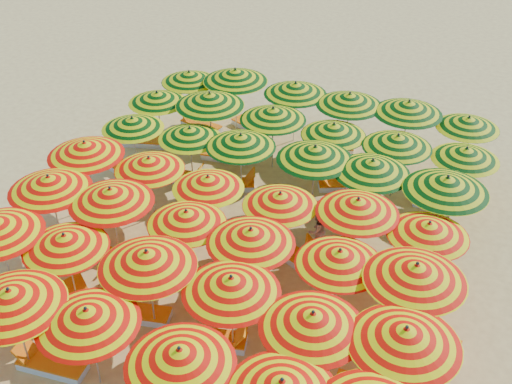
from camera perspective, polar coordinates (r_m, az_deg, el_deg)
ground at (r=19.80m, az=-0.55°, el=-4.58°), size 120.00×120.00×0.00m
umbrella_1 at (r=15.65m, az=-21.00°, el=-8.78°), size 2.62×2.62×2.66m
umbrella_2 at (r=14.88m, az=-14.79°, el=-10.67°), size 2.90×2.90×2.51m
umbrella_3 at (r=13.72m, az=-6.79°, el=-14.32°), size 2.82×2.82×2.51m
umbrella_7 at (r=17.23m, az=-16.63°, el=-4.24°), size 2.96×2.96×2.39m
umbrella_8 at (r=15.91m, az=-9.66°, el=-5.89°), size 3.22×3.22×2.62m
umbrella_9 at (r=15.14m, az=-2.21°, el=-8.22°), size 3.11×3.11×2.52m
umbrella_10 at (r=14.33m, az=5.05°, el=-11.31°), size 2.85×2.85×2.54m
umbrella_11 at (r=14.22m, az=13.14°, el=-12.38°), size 2.98×2.98×2.63m
umbrella_12 at (r=19.37m, az=-17.91°, el=0.76°), size 2.43×2.43×2.56m
umbrella_13 at (r=18.36m, az=-12.79°, el=-0.31°), size 3.22×3.22×2.57m
umbrella_14 at (r=17.53m, az=-6.20°, el=-2.25°), size 2.91×2.91×2.33m
umbrella_15 at (r=16.56m, az=-0.47°, el=-3.94°), size 2.81×2.81×2.49m
umbrella_16 at (r=16.16m, az=7.44°, el=-5.76°), size 2.92×2.92×2.40m
umbrella_17 at (r=15.72m, az=14.03°, el=-6.94°), size 3.00×3.00×2.66m
umbrella_18 at (r=20.77m, az=-14.95°, el=3.73°), size 2.61×2.61×2.56m
umbrella_19 at (r=19.99m, az=-9.48°, el=2.51°), size 2.55×2.55×2.33m
umbrella_20 at (r=18.97m, az=-4.28°, el=0.87°), size 2.22×2.22×2.28m
umbrella_21 at (r=18.15m, az=2.17°, el=-0.66°), size 2.53×2.53×2.31m
umbrella_22 at (r=17.86m, az=9.04°, el=-1.22°), size 2.93×2.93×2.48m
umbrella_23 at (r=17.59m, az=15.10°, el=-3.22°), size 2.87×2.87×2.34m
umbrella_24 at (r=22.47m, az=-10.93°, el=6.03°), size 2.17×2.17×2.28m
umbrella_25 at (r=21.58m, az=-5.90°, el=5.23°), size 2.28×2.28×2.27m
umbrella_26 at (r=20.73m, az=-1.37°, el=4.58°), size 2.61×2.61×2.44m
umbrella_27 at (r=19.95m, az=5.27°, el=3.49°), size 2.49×2.49×2.56m
umbrella_28 at (r=19.62m, az=10.31°, el=2.24°), size 2.88×2.88×2.49m
umbrella_29 at (r=19.09m, az=16.60°, el=0.68°), size 2.79×2.79×2.62m
umbrella_30 at (r=24.08m, az=-8.78°, el=8.31°), size 2.41×2.41×2.29m
umbrella_31 at (r=23.03m, az=-4.14°, el=8.21°), size 3.30×3.30×2.63m
umbrella_32 at (r=22.31m, az=1.53°, el=6.95°), size 2.54×2.54×2.46m
umbrella_33 at (r=21.70m, az=6.92°, el=5.53°), size 2.39×2.39×2.34m
umbrella_34 at (r=21.23m, az=12.47°, el=4.43°), size 2.31×2.31×2.42m
umbrella_35 at (r=21.33m, az=18.16°, el=3.24°), size 2.72×2.72×2.29m
umbrella_36 at (r=25.49m, az=-5.96°, el=10.15°), size 2.78×2.78×2.33m
umbrella_37 at (r=24.82m, az=-1.86°, el=10.33°), size 2.76×2.76×2.64m
umbrella_38 at (r=24.08m, az=3.53°, el=9.17°), size 2.65×2.65×2.50m
umbrella_39 at (r=23.39m, az=8.31°, el=8.15°), size 2.91×2.91×2.54m
umbrella_40 at (r=23.16m, az=13.40°, el=7.33°), size 2.72×2.72×2.57m
umbrella_41 at (r=23.21m, az=18.34°, el=5.88°), size 2.48×2.48×2.30m
lounger_0 at (r=16.96m, az=-17.78°, el=-14.38°), size 1.78×0.76×0.69m
lounger_3 at (r=18.15m, az=-14.58°, el=-9.72°), size 1.82×1.20×0.69m
lounger_4 at (r=17.67m, az=-10.53°, el=-10.53°), size 1.82×0.93×0.69m
lounger_5 at (r=16.76m, az=-3.66°, el=-12.96°), size 1.82×0.97×0.69m
lounger_7 at (r=20.31m, az=-15.33°, el=-4.34°), size 1.79×0.79×0.69m
lounger_8 at (r=19.73m, az=-13.56°, el=-5.34°), size 1.74×0.61×0.69m
lounger_9 at (r=17.99m, az=-2.37°, el=-8.80°), size 1.81×0.88×0.69m
lounger_10 at (r=17.25m, az=14.71°, el=-12.64°), size 1.75×0.64×0.69m
lounger_11 at (r=22.35m, az=-15.07°, el=-0.33°), size 1.77×0.69×0.69m
lounger_12 at (r=19.14m, az=3.42°, el=-5.69°), size 1.82×1.26×0.69m
lounger_13 at (r=19.25m, az=6.83°, el=-5.62°), size 1.82×0.96×0.69m
lounger_14 at (r=18.91m, az=12.53°, el=-7.21°), size 1.82×1.21×0.69m
lounger_15 at (r=23.57m, az=-11.88°, el=2.14°), size 1.82×1.20×0.69m
lounger_16 at (r=22.74m, az=-6.75°, el=1.40°), size 1.79×0.76×0.69m
lounger_17 at (r=22.16m, az=-2.23°, el=0.67°), size 1.82×1.23×0.69m
lounger_18 at (r=25.05m, az=-9.87°, el=4.47°), size 1.82×1.02×0.69m
lounger_19 at (r=23.80m, az=-2.68°, el=3.25°), size 1.79×0.81×0.69m
lounger_20 at (r=22.36m, az=7.63°, el=0.70°), size 1.82×1.24×0.69m
lounger_21 at (r=22.24m, az=16.02°, el=-0.70°), size 1.83×1.04×0.69m
lounger_22 at (r=25.93m, az=-4.96°, el=5.97°), size 1.82×0.95×0.69m
lounger_23 at (r=25.74m, az=-0.37°, el=5.88°), size 1.82×1.21×0.69m
lounger_24 at (r=24.45m, az=6.52°, el=3.97°), size 1.83×1.10×0.69m
beachgoer_b at (r=19.29m, az=5.46°, el=-3.40°), size 0.80×0.84×1.37m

